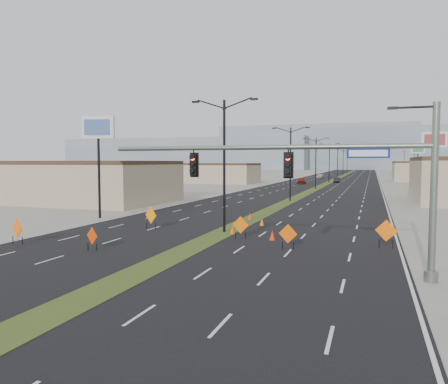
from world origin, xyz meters
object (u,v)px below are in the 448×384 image
(streetlight_0, at_px, (224,161))
(streetlight_4, at_px, (338,161))
(construction_sign_4, at_px, (288,235))
(cone_3, at_px, (250,217))
(construction_sign_5, at_px, (386,232))
(car_far, at_px, (320,176))
(cone_0, at_px, (232,230))
(streetlight_3, at_px, (329,161))
(construction_sign_2, at_px, (151,216))
(construction_sign_1, at_px, (92,237))
(car_left, at_px, (302,181))
(cone_2, at_px, (262,222))
(streetlight_6, at_px, (347,161))
(signal_mast, at_px, (327,174))
(streetlight_2, at_px, (316,161))
(streetlight_1, at_px, (290,161))
(car_mid, at_px, (337,180))
(construction_sign_3, at_px, (241,226))
(pole_sign_east_far, at_px, (418,152))
(pole_sign_west, at_px, (98,135))
(pole_sign_east_near, at_px, (434,145))
(streetlight_5, at_px, (343,161))
(construction_sign_0, at_px, (17,229))

(streetlight_0, relative_size, streetlight_4, 1.00)
(construction_sign_4, bearing_deg, cone_3, 124.26)
(construction_sign_5, bearing_deg, car_far, 114.24)
(streetlight_0, relative_size, cone_0, 15.27)
(streetlight_0, xyz_separation_m, cone_0, (0.84, -0.57, -5.09))
(streetlight_3, xyz_separation_m, construction_sign_2, (-6.04, -84.41, -4.35))
(construction_sign_1, bearing_deg, streetlight_3, 108.87)
(car_left, xyz_separation_m, cone_3, (5.51, -67.13, -0.47))
(cone_2, bearing_deg, streetlight_6, 90.65)
(cone_0, bearing_deg, car_far, 93.15)
(signal_mast, bearing_deg, streetlight_2, 97.39)
(streetlight_1, distance_m, car_mid, 56.37)
(construction_sign_3, bearing_deg, pole_sign_east_far, 84.52)
(construction_sign_4, bearing_deg, streetlight_4, 101.86)
(cone_0, distance_m, pole_sign_west, 17.32)
(streetlight_4, distance_m, cone_3, 104.57)
(streetlight_1, height_order, streetlight_4, same)
(construction_sign_4, bearing_deg, construction_sign_1, -150.89)
(streetlight_3, relative_size, pole_sign_east_near, 1.09)
(cone_2, bearing_deg, streetlight_5, 90.79)
(construction_sign_4, bearing_deg, pole_sign_east_near, 79.79)
(car_left, relative_size, construction_sign_1, 3.18)
(streetlight_2, distance_m, construction_sign_0, 66.09)
(construction_sign_5, bearing_deg, streetlight_4, 111.58)
(construction_sign_5, xyz_separation_m, pole_sign_west, (-25.50, 6.85, 6.83))
(streetlight_0, height_order, construction_sign_3, streetlight_0)
(car_far, bearing_deg, streetlight_3, -76.21)
(streetlight_1, relative_size, construction_sign_5, 5.53)
(cone_2, bearing_deg, streetlight_3, 91.34)
(streetlight_4, xyz_separation_m, cone_3, (-0.08, -104.45, -5.11))
(construction_sign_0, bearing_deg, construction_sign_4, 33.85)
(streetlight_2, distance_m, cone_0, 56.81)
(streetlight_2, bearing_deg, car_left, 106.66)
(streetlight_0, relative_size, car_mid, 2.52)
(streetlight_4, xyz_separation_m, construction_sign_5, (11.50, -114.68, -4.35))
(car_mid, bearing_deg, cone_0, -89.76)
(streetlight_1, height_order, cone_0, streetlight_1)
(streetlight_2, xyz_separation_m, pole_sign_east_far, (20.71, 25.82, 2.24))
(streetlight_1, relative_size, streetlight_2, 1.00)
(signal_mast, bearing_deg, streetlight_5, 93.26)
(streetlight_2, height_order, car_mid, streetlight_2)
(streetlight_2, xyz_separation_m, streetlight_3, (0.00, 28.00, 0.00))
(streetlight_1, bearing_deg, streetlight_6, 90.00)
(streetlight_0, xyz_separation_m, pole_sign_east_near, (17.94, 29.90, 2.04))
(streetlight_4, xyz_separation_m, pole_sign_east_far, (20.71, -30.18, 2.24))
(car_left, distance_m, pole_sign_west, 71.37)
(streetlight_6, xyz_separation_m, construction_sign_3, (2.00, -170.36, -4.48))
(construction_sign_0, bearing_deg, streetlight_5, 105.97)
(construction_sign_2, bearing_deg, pole_sign_east_near, 75.47)
(car_mid, xyz_separation_m, cone_2, (-0.14, -79.77, -0.34))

